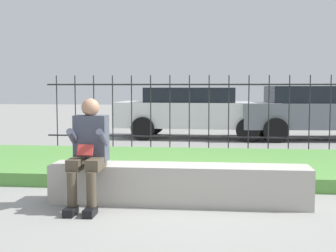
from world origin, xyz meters
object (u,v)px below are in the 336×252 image
(stone_bench, at_px, (179,186))
(car_parked_center, at_px, (196,111))
(car_parked_right, at_px, (317,111))
(person_seated_reader, at_px, (89,148))

(stone_bench, relative_size, car_parked_center, 0.70)
(stone_bench, xyz_separation_m, car_parked_center, (-0.15, 7.31, 0.53))
(stone_bench, xyz_separation_m, car_parked_right, (3.08, 7.34, 0.55))
(person_seated_reader, bearing_deg, car_parked_center, 83.37)
(stone_bench, bearing_deg, car_parked_right, 67.20)
(person_seated_reader, xyz_separation_m, car_parked_right, (4.11, 7.61, 0.06))
(stone_bench, bearing_deg, car_parked_center, 91.14)
(car_parked_center, bearing_deg, stone_bench, -86.66)
(person_seated_reader, distance_m, car_parked_center, 7.64)
(person_seated_reader, bearing_deg, car_parked_right, 61.62)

